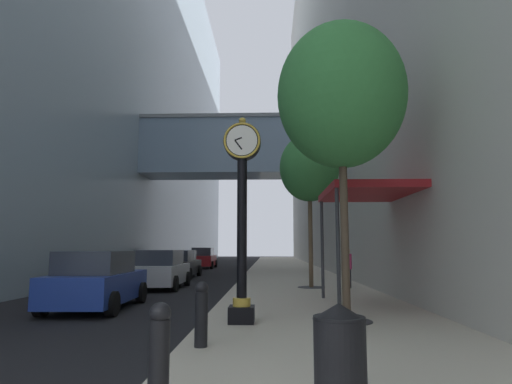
{
  "coord_description": "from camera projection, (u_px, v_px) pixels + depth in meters",
  "views": [
    {
      "loc": [
        1.52,
        -1.81,
        1.74
      ],
      "look_at": [
        0.83,
        20.14,
        4.61
      ],
      "focal_mm": 29.91,
      "sensor_mm": 36.0,
      "label": 1
    }
  ],
  "objects": [
    {
      "name": "street_tree_near",
      "position": [
        341.0,
        96.0,
        9.94
      ],
      "size": [
        2.97,
        2.97,
        6.83
      ],
      "color": "#333335",
      "rests_on": "sidewalk_right"
    },
    {
      "name": "bollard_second",
      "position": [
        201.0,
        312.0,
        6.99
      ],
      "size": [
        0.23,
        0.23,
        1.05
      ],
      "color": "black",
      "rests_on": "sidewalk_right"
    },
    {
      "name": "car_blue_near",
      "position": [
        97.0,
        281.0,
        12.19
      ],
      "size": [
        2.14,
        4.12,
        1.64
      ],
      "color": "navy",
      "rests_on": "ground"
    },
    {
      "name": "building_block_left",
      "position": [
        105.0,
        52.0,
        33.92
      ],
      "size": [
        21.96,
        80.0,
        34.58
      ],
      "color": "#93A8B7",
      "rests_on": "ground"
    },
    {
      "name": "street_clock",
      "position": [
        242.0,
        207.0,
        9.44
      ],
      "size": [
        0.84,
        0.55,
        4.55
      ],
      "color": "black",
      "rests_on": "sidewalk_right"
    },
    {
      "name": "sidewalk_right",
      "position": [
        287.0,
        270.0,
        31.27
      ],
      "size": [
        5.55,
        80.0,
        0.14
      ],
      "primitive_type": "cube",
      "color": "#BCB29E",
      "rests_on": "ground"
    },
    {
      "name": "pedestrian_walking",
      "position": [
        348.0,
        267.0,
        17.13
      ],
      "size": [
        0.36,
        0.47,
        1.58
      ],
      "color": "#23232D",
      "rests_on": "sidewalk_right"
    },
    {
      "name": "storefront_awning",
      "position": [
        365.0,
        194.0,
        12.39
      ],
      "size": [
        2.4,
        3.6,
        3.3
      ],
      "color": "maroon",
      "rests_on": "sidewalk_right"
    },
    {
      "name": "trash_bin",
      "position": [
        340.0,
        356.0,
        4.22
      ],
      "size": [
        0.53,
        0.53,
        1.05
      ],
      "color": "black",
      "rests_on": "sidewalk_right"
    },
    {
      "name": "car_red_trailing",
      "position": [
        203.0,
        258.0,
        36.19
      ],
      "size": [
        2.05,
        4.13,
        1.73
      ],
      "color": "#AD191E",
      "rests_on": "ground"
    },
    {
      "name": "bollard_nearest",
      "position": [
        159.0,
        353.0,
        4.31
      ],
      "size": [
        0.23,
        0.23,
        1.05
      ],
      "color": "black",
      "rests_on": "sidewalk_right"
    },
    {
      "name": "car_silver_far",
      "position": [
        160.0,
        270.0,
        18.25
      ],
      "size": [
        2.08,
        4.09,
        1.64
      ],
      "color": "#B7BABF",
      "rests_on": "ground"
    },
    {
      "name": "ground_plane",
      "position": [
        247.0,
        274.0,
        28.38
      ],
      "size": [
        110.0,
        110.0,
        0.0
      ],
      "primitive_type": "plane",
      "color": "black",
      "rests_on": "ground"
    },
    {
      "name": "building_block_right",
      "position": [
        377.0,
        20.0,
        33.56
      ],
      "size": [
        9.0,
        80.0,
        39.04
      ],
      "color": "#B7B2A8",
      "rests_on": "ground"
    },
    {
      "name": "car_black_mid",
      "position": [
        179.0,
        264.0,
        24.6
      ],
      "size": [
        2.03,
        4.64,
        1.59
      ],
      "color": "black",
      "rests_on": "ground"
    },
    {
      "name": "street_tree_mid_near",
      "position": [
        309.0,
        168.0,
        17.81
      ],
      "size": [
        2.48,
        2.48,
        6.35
      ],
      "color": "#333335",
      "rests_on": "sidewalk_right"
    }
  ]
}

